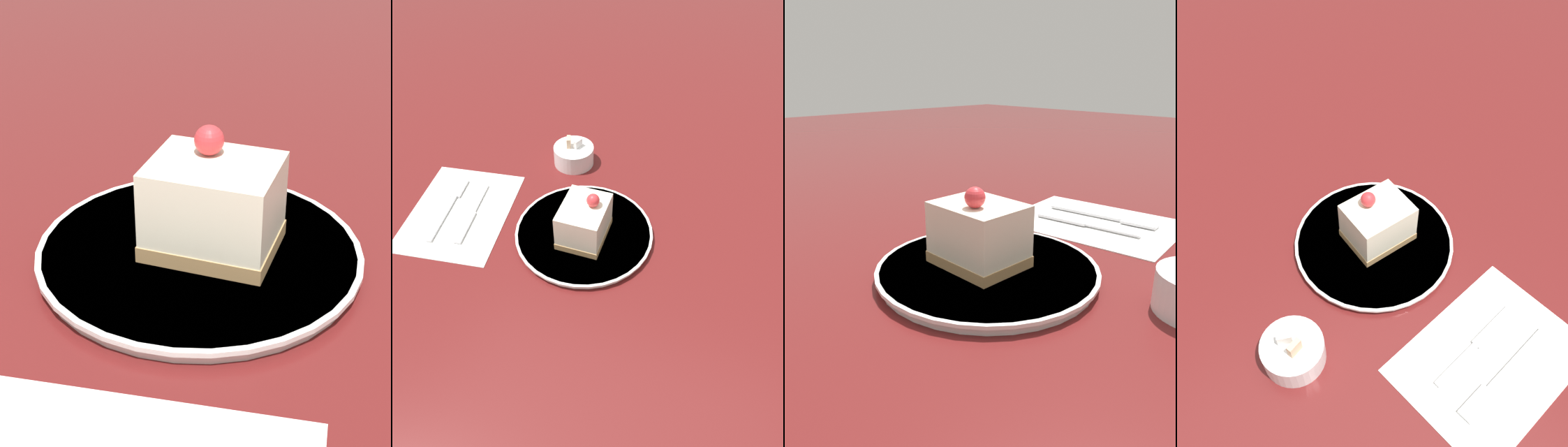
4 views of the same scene
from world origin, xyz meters
TOP-DOWN VIEW (x-y plane):
  - ground_plane at (0.00, 0.00)m, footprint 4.00×4.00m
  - plate at (-0.02, 0.01)m, footprint 0.25×0.25m
  - cake_slice at (-0.02, -0.00)m, footprint 0.08×0.10m
  - napkin at (-0.27, -0.01)m, footprint 0.22×0.27m
  - fork at (-0.30, 0.00)m, footprint 0.04×0.17m
  - knife at (-0.24, -0.02)m, footprint 0.03×0.16m

SIDE VIEW (x-z plane):
  - ground_plane at x=0.00m, z-range 0.00..0.00m
  - napkin at x=-0.27m, z-range 0.00..0.00m
  - fork at x=-0.30m, z-range 0.00..0.01m
  - knife at x=-0.24m, z-range 0.00..0.01m
  - plate at x=-0.02m, z-range 0.00..0.01m
  - cake_slice at x=-0.02m, z-range 0.00..0.10m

